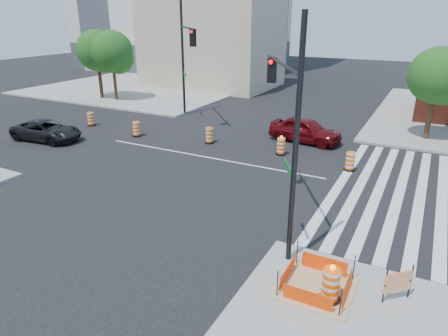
% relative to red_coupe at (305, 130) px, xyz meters
% --- Properties ---
extents(ground, '(120.00, 120.00, 0.00)m').
position_rel_red_coupe_xyz_m(ground, '(-4.14, -5.63, -0.80)').
color(ground, black).
rests_on(ground, ground).
extents(sidewalk_nw, '(22.00, 22.00, 0.15)m').
position_rel_red_coupe_xyz_m(sidewalk_nw, '(-22.14, 12.37, -0.73)').
color(sidewalk_nw, gray).
rests_on(sidewalk_nw, ground).
extents(crosswalk_east, '(6.75, 13.50, 0.01)m').
position_rel_red_coupe_xyz_m(crosswalk_east, '(6.81, -5.63, -0.79)').
color(crosswalk_east, silver).
rests_on(crosswalk_east, ground).
extents(lane_centerline, '(14.00, 0.12, 0.01)m').
position_rel_red_coupe_xyz_m(lane_centerline, '(-4.14, -5.63, -0.80)').
color(lane_centerline, silver).
rests_on(lane_centerline, ground).
extents(excavation_pit, '(2.20, 2.20, 0.90)m').
position_rel_red_coupe_xyz_m(excavation_pit, '(4.86, -14.63, -0.58)').
color(excavation_pit, tan).
rests_on(excavation_pit, ground).
extents(beige_midrise, '(14.00, 10.00, 10.00)m').
position_rel_red_coupe_xyz_m(beige_midrise, '(-16.14, 16.37, 4.20)').
color(beige_midrise, '#C1B493').
rests_on(beige_midrise, ground).
extents(red_coupe, '(4.89, 2.44, 1.60)m').
position_rel_red_coupe_xyz_m(red_coupe, '(0.00, 0.00, 0.00)').
color(red_coupe, '#59070C').
rests_on(red_coupe, ground).
extents(dark_suv, '(4.95, 2.66, 1.32)m').
position_rel_red_coupe_xyz_m(dark_suv, '(-15.24, -7.64, -0.14)').
color(dark_suv, black).
rests_on(dark_suv, ground).
extents(signal_pole_se, '(3.12, 5.18, 7.83)m').
position_rel_red_coupe_xyz_m(signal_pole_se, '(2.77, -12.10, 4.00)').
color(signal_pole_se, black).
rests_on(signal_pole_se, ground).
extents(signal_pole_nw, '(4.45, 5.11, 8.76)m').
position_rel_red_coupe_xyz_m(signal_pole_nw, '(-9.99, 1.40, 4.56)').
color(signal_pole_nw, black).
rests_on(signal_pole_nw, ground).
extents(pit_drum, '(0.62, 0.62, 1.22)m').
position_rel_red_coupe_xyz_m(pit_drum, '(5.36, -15.00, -0.14)').
color(pit_drum, black).
rests_on(pit_drum, ground).
extents(barricade, '(0.72, 0.68, 1.12)m').
position_rel_red_coupe_xyz_m(barricade, '(7.04, -14.07, -0.04)').
color(barricade, '#FB5E05').
rests_on(barricade, ground).
extents(tree_north_a, '(3.87, 3.85, 6.55)m').
position_rel_red_coupe_xyz_m(tree_north_a, '(-21.79, 4.34, 3.59)').
color(tree_north_a, '#382314').
rests_on(tree_north_a, ground).
extents(tree_north_b, '(3.84, 3.84, 6.52)m').
position_rel_red_coupe_xyz_m(tree_north_b, '(-19.92, 4.31, 3.58)').
color(tree_north_b, '#382314').
rests_on(tree_north_b, ground).
extents(tree_north_c, '(3.61, 3.54, 6.02)m').
position_rel_red_coupe_xyz_m(tree_north_c, '(7.06, 4.10, 3.24)').
color(tree_north_c, '#382314').
rests_on(tree_north_c, ground).
extents(median_drum_0, '(0.60, 0.60, 1.02)m').
position_rel_red_coupe_xyz_m(median_drum_0, '(-15.39, -3.56, -0.32)').
color(median_drum_0, black).
rests_on(median_drum_0, ground).
extents(median_drum_1, '(0.60, 0.60, 1.02)m').
position_rel_red_coupe_xyz_m(median_drum_1, '(-10.55, -4.17, -0.32)').
color(median_drum_1, black).
rests_on(median_drum_1, ground).
extents(median_drum_2, '(0.60, 0.60, 1.02)m').
position_rel_red_coupe_xyz_m(median_drum_2, '(-5.38, -3.18, -0.32)').
color(median_drum_2, black).
rests_on(median_drum_2, ground).
extents(median_drum_3, '(0.60, 0.60, 1.18)m').
position_rel_red_coupe_xyz_m(median_drum_3, '(-0.49, -3.15, -0.31)').
color(median_drum_3, black).
rests_on(median_drum_3, ground).
extents(median_drum_4, '(0.60, 0.60, 1.02)m').
position_rel_red_coupe_xyz_m(median_drum_4, '(3.67, -3.87, -0.32)').
color(median_drum_4, black).
rests_on(median_drum_4, ground).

